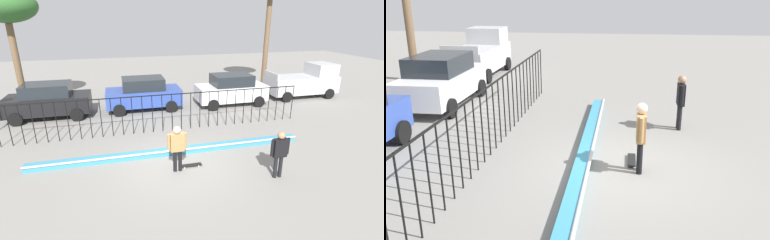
# 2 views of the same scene
# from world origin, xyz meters

# --- Properties ---
(ground_plane) EXTENTS (60.00, 60.00, 0.00)m
(ground_plane) POSITION_xyz_m (0.00, 0.00, 0.00)
(ground_plane) COLOR gray
(bowl_coping_ledge) EXTENTS (11.00, 0.40, 0.27)m
(bowl_coping_ledge) POSITION_xyz_m (0.00, 1.00, 0.12)
(bowl_coping_ledge) COLOR teal
(bowl_coping_ledge) RESTS_ON ground
(perimeter_fence) EXTENTS (14.04, 0.04, 1.83)m
(perimeter_fence) POSITION_xyz_m (0.00, 3.52, 1.13)
(perimeter_fence) COLOR black
(perimeter_fence) RESTS_ON ground
(skateboarder) EXTENTS (0.70, 0.26, 1.72)m
(skateboarder) POSITION_xyz_m (-0.09, -0.36, 1.03)
(skateboarder) COLOR black
(skateboarder) RESTS_ON ground
(skateboard) EXTENTS (0.80, 0.20, 0.07)m
(skateboard) POSITION_xyz_m (0.45, -0.19, 0.06)
(skateboard) COLOR black
(skateboard) RESTS_ON ground
(camera_operator) EXTENTS (0.69, 0.26, 1.71)m
(camera_operator) POSITION_xyz_m (3.16, -1.66, 1.02)
(camera_operator) COLOR black
(camera_operator) RESTS_ON ground
(parked_car_black) EXTENTS (4.30, 2.12, 1.90)m
(parked_car_black) POSITION_xyz_m (-5.63, 7.03, 0.97)
(parked_car_black) COLOR black
(parked_car_black) RESTS_ON ground
(parked_car_blue) EXTENTS (4.30, 2.12, 1.90)m
(parked_car_blue) POSITION_xyz_m (-0.51, 7.20, 0.97)
(parked_car_blue) COLOR #2D479E
(parked_car_blue) RESTS_ON ground
(parked_car_white) EXTENTS (4.30, 2.12, 1.90)m
(parked_car_white) POSITION_xyz_m (4.85, 6.83, 0.97)
(parked_car_white) COLOR silver
(parked_car_white) RESTS_ON ground
(pickup_truck) EXTENTS (4.70, 2.12, 2.24)m
(pickup_truck) POSITION_xyz_m (10.36, 7.30, 1.04)
(pickup_truck) COLOR #B7B7BC
(pickup_truck) RESTS_ON ground
(palm_tree_short) EXTENTS (3.17, 3.17, 6.64)m
(palm_tree_short) POSITION_xyz_m (-7.27, 8.74, 5.65)
(palm_tree_short) COLOR brown
(palm_tree_short) RESTS_ON ground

